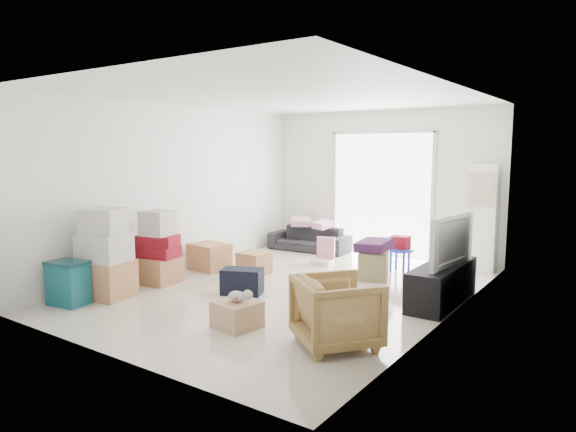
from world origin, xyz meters
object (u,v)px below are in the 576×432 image
(television, at_px, (443,259))
(kids_table, at_px, (400,247))
(storage_bins, at_px, (68,283))
(tv_console, at_px, (442,284))
(ottoman, at_px, (374,266))
(sofa, at_px, (309,235))
(ac_tower, at_px, (483,218))
(wood_crate, at_px, (237,314))
(armchair, at_px, (337,308))

(television, distance_m, kids_table, 1.76)
(storage_bins, bearing_deg, tv_console, 35.67)
(storage_bins, bearing_deg, ottoman, 52.25)
(sofa, distance_m, storage_bins, 4.81)
(ac_tower, distance_m, tv_console, 2.21)
(ac_tower, height_order, wood_crate, ac_tower)
(tv_console, height_order, ottoman, tv_console)
(armchair, distance_m, kids_table, 3.48)
(ac_tower, bearing_deg, storage_bins, -128.06)
(ottoman, distance_m, kids_table, 0.76)
(wood_crate, bearing_deg, ottoman, 83.50)
(ac_tower, xyz_separation_m, ottoman, (-1.21, -1.50, -0.66))
(sofa, bearing_deg, kids_table, -20.18)
(kids_table, bearing_deg, armchair, -77.72)
(tv_console, xyz_separation_m, television, (0.00, 0.00, 0.33))
(ac_tower, xyz_separation_m, television, (0.05, -2.12, -0.29))
(wood_crate, bearing_deg, storage_bins, -165.82)
(kids_table, bearing_deg, tv_console, -49.76)
(storage_bins, bearing_deg, kids_table, 56.16)
(ac_tower, relative_size, tv_console, 1.15)
(tv_console, xyz_separation_m, wood_crate, (-1.58, -2.21, -0.11))
(television, xyz_separation_m, armchair, (-0.39, -2.06, -0.19))
(ac_tower, bearing_deg, armchair, -94.64)
(television, distance_m, wood_crate, 2.75)
(tv_console, height_order, wood_crate, tv_console)
(ac_tower, relative_size, kids_table, 3.00)
(ac_tower, bearing_deg, television, -88.65)
(sofa, distance_m, kids_table, 2.25)
(ac_tower, relative_size, armchair, 2.23)
(kids_table, xyz_separation_m, wood_crate, (-0.45, -3.55, -0.26))
(tv_console, bearing_deg, television, 0.00)
(ac_tower, distance_m, kids_table, 1.41)
(sofa, relative_size, ottoman, 3.74)
(ac_tower, distance_m, storage_bins, 6.27)
(sofa, height_order, wood_crate, sofa)
(sofa, height_order, armchair, armchair)
(tv_console, height_order, television, television)
(tv_console, distance_m, ottoman, 1.40)
(storage_bins, bearing_deg, ac_tower, 51.94)
(kids_table, bearing_deg, ac_tower, 36.02)
(wood_crate, bearing_deg, kids_table, 82.78)
(ottoman, bearing_deg, ac_tower, 51.25)
(armchair, xyz_separation_m, kids_table, (-0.74, 3.40, 0.02))
(wood_crate, bearing_deg, sofa, 112.17)
(sofa, bearing_deg, ottoman, -37.48)
(sofa, height_order, ottoman, sofa)
(television, bearing_deg, wood_crate, 151.31)
(ottoman, bearing_deg, armchair, -72.09)
(ac_tower, xyz_separation_m, tv_console, (0.05, -2.12, -0.62))
(armchair, height_order, wood_crate, armchair)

